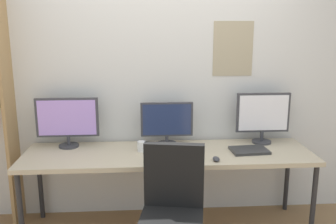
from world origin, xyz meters
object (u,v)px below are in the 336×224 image
object	(u,v)px
desk	(168,157)
monitor_left	(67,120)
laptop_closed	(249,150)
keyboard_main	(170,160)
computer_mouse	(216,159)
monitor_right	(263,116)
monitor_center	(167,122)
coffee_mug	(142,146)

from	to	relation	value
desk	monitor_left	xyz separation A→B (m)	(-0.90, 0.21, 0.30)
desk	laptop_closed	xyz separation A→B (m)	(0.71, -0.03, 0.06)
keyboard_main	computer_mouse	size ratio (longest dim) A/B	4.06
computer_mouse	monitor_right	bearing A→B (deg)	40.82
monitor_center	keyboard_main	distance (m)	0.49
laptop_closed	coffee_mug	xyz separation A→B (m)	(-0.94, 0.08, 0.03)
keyboard_main	monitor_left	bearing A→B (deg)	153.83
monitor_left	monitor_right	distance (m)	1.80
computer_mouse	monitor_left	bearing A→B (deg)	160.48
computer_mouse	laptop_closed	distance (m)	0.39
monitor_center	coffee_mug	world-z (taller)	monitor_center
monitor_left	monitor_center	distance (m)	0.90
coffee_mug	desk	bearing A→B (deg)	-10.21
desk	monitor_center	size ratio (longest dim) A/B	5.25
keyboard_main	laptop_closed	size ratio (longest dim) A/B	1.22
desk	monitor_left	bearing A→B (deg)	166.72
monitor_right	computer_mouse	xyz separation A→B (m)	(-0.52, -0.45, -0.25)
monitor_center	computer_mouse	bearing A→B (deg)	-50.24
monitor_center	monitor_right	world-z (taller)	monitor_right
monitor_left	desk	bearing A→B (deg)	-13.28
coffee_mug	monitor_left	bearing A→B (deg)	165.69
monitor_right	keyboard_main	distance (m)	1.03
monitor_left	keyboard_main	xyz separation A→B (m)	(0.90, -0.44, -0.24)
monitor_right	desk	bearing A→B (deg)	-166.73
desk	monitor_left	world-z (taller)	monitor_left
monitor_right	coffee_mug	bearing A→B (deg)	-171.41
coffee_mug	laptop_closed	bearing A→B (deg)	-4.57
laptop_closed	desk	bearing A→B (deg)	172.91
desk	monitor_center	bearing A→B (deg)	90.00
desk	monitor_right	world-z (taller)	monitor_right
monitor_center	laptop_closed	world-z (taller)	monitor_center
computer_mouse	laptop_closed	world-z (taller)	computer_mouse
monitor_right	laptop_closed	world-z (taller)	monitor_right
monitor_right	keyboard_main	bearing A→B (deg)	-153.83
monitor_left	coffee_mug	bearing A→B (deg)	-14.31
monitor_right	laptop_closed	xyz separation A→B (m)	(-0.19, -0.25, -0.25)
monitor_left	monitor_right	world-z (taller)	monitor_right
desk	keyboard_main	world-z (taller)	keyboard_main
desk	monitor_right	bearing A→B (deg)	13.27
computer_mouse	laptop_closed	xyz separation A→B (m)	(0.34, 0.21, -0.00)
keyboard_main	desk	bearing A→B (deg)	90.00
keyboard_main	computer_mouse	world-z (taller)	computer_mouse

